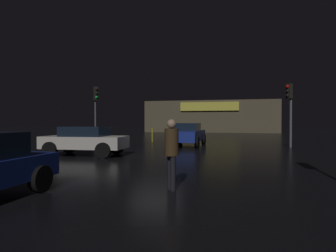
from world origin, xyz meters
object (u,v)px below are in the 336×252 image
(traffic_signal_main, at_px, (290,102))
(car_far, at_px, (85,140))
(store_building, at_px, (212,117))
(pedestrian, at_px, (172,149))
(traffic_signal_cross_right, at_px, (96,101))
(car_near, at_px, (188,134))

(traffic_signal_main, xyz_separation_m, car_far, (-10.38, -7.04, -2.10))
(store_building, height_order, car_far, store_building)
(pedestrian, bearing_deg, traffic_signal_cross_right, 124.09)
(store_building, relative_size, car_near, 4.51)
(store_building, height_order, traffic_signal_main, store_building)
(traffic_signal_main, distance_m, car_near, 6.81)
(traffic_signal_cross_right, distance_m, pedestrian, 16.64)
(traffic_signal_main, bearing_deg, car_far, -145.84)
(car_near, xyz_separation_m, car_far, (-3.91, -6.54, -0.04))
(car_far, bearing_deg, traffic_signal_cross_right, 114.47)
(store_building, height_order, car_near, store_building)
(pedestrian, bearing_deg, car_near, 98.16)
(car_far, bearing_deg, store_building, 84.95)
(traffic_signal_main, relative_size, car_far, 0.99)
(car_far, bearing_deg, car_near, 59.15)
(car_near, height_order, pedestrian, pedestrian)
(traffic_signal_main, bearing_deg, traffic_signal_cross_right, 176.76)
(store_building, bearing_deg, car_near, -88.18)
(traffic_signal_main, bearing_deg, pedestrian, -110.07)
(store_building, distance_m, car_far, 34.42)
(traffic_signal_cross_right, bearing_deg, car_far, -65.53)
(car_near, relative_size, pedestrian, 2.56)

